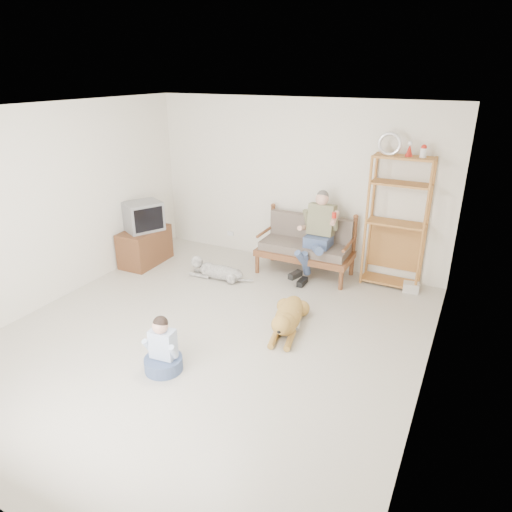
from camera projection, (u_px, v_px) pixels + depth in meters
The scene contains 16 objects.
floor at pixel (209, 337), 5.67m from camera, with size 5.50×5.50×0.00m, color beige.
ceiling at pixel (198, 110), 4.64m from camera, with size 5.50×5.50×0.00m, color silver.
wall_back at pixel (296, 184), 7.43m from camera, with size 5.00×5.00×0.00m, color silver.
wall_left at pixel (49, 207), 6.20m from camera, with size 5.50×5.50×0.00m, color silver.
wall_right at pixel (438, 277), 4.11m from camera, with size 5.50×5.50×0.00m, color silver.
loveseat at pixel (307, 244), 7.30m from camera, with size 1.51×0.71×0.95m.
man at pixel (314, 241), 6.98m from camera, with size 0.53×0.76×1.23m.
etagere at pixel (396, 222), 6.69m from camera, with size 0.88×0.38×2.28m.
book_stack at pixel (411, 287), 6.80m from camera, with size 0.22×0.16×0.14m, color silver.
tv_stand at pixel (145, 246), 7.74m from camera, with size 0.52×0.91×0.60m.
crt_tv at pixel (143, 216), 7.52m from camera, with size 0.66×0.71×0.47m.
wall_outlet at pixel (230, 233), 8.34m from camera, with size 0.12×0.02×0.08m, color white.
golden_retriever at pixel (287, 317), 5.79m from camera, with size 0.51×1.32×0.41m.
shaggy_dog at pixel (215, 270), 7.22m from camera, with size 1.11×0.32×0.33m.
terrier at pixel (294, 314), 5.97m from camera, with size 0.32×0.68×0.26m.
child at pixel (163, 351), 4.97m from camera, with size 0.42×0.42×0.67m.
Camera 1 is at (2.72, -4.07, 3.09)m, focal length 32.00 mm.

